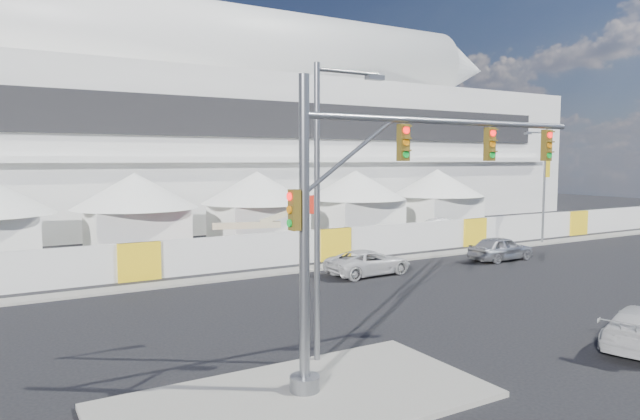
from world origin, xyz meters
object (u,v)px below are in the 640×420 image
streetlight_curb (543,178)px  pickup_curb (369,262)px  sedan_silver (501,248)px  boom_lift (237,244)px  lot_car_a (447,228)px  lot_car_c (10,266)px  traffic_mast (369,216)px  streetlight_median (324,192)px

streetlight_curb → pickup_curb: bearing=-170.8°
sedan_silver → boom_lift: (-14.21, 8.28, 0.31)m
streetlight_curb → boom_lift: (-22.29, 4.85, -3.83)m
lot_car_a → lot_car_c: lot_car_a is taller
lot_car_c → boom_lift: boom_lift is taller
sedan_silver → pickup_curb: 9.70m
pickup_curb → streetlight_curb: size_ratio=0.58×
sedan_silver → boom_lift: boom_lift is taller
pickup_curb → boom_lift: bearing=27.1°
pickup_curb → traffic_mast: 15.61m
pickup_curb → streetlight_curb: 18.49m
lot_car_a → streetlight_median: streetlight_median is taller
traffic_mast → boom_lift: bearing=78.2°
lot_car_c → streetlight_median: streetlight_median is taller
lot_car_c → boom_lift: 12.44m
lot_car_c → traffic_mast: (8.23, -20.72, 4.00)m
pickup_curb → boom_lift: size_ratio=0.61×
lot_car_c → streetlight_curb: size_ratio=0.58×
pickup_curb → streetlight_curb: streetlight_curb is taller
sedan_silver → lot_car_c: 28.10m
lot_car_a → lot_car_c: size_ratio=0.96×
traffic_mast → streetlight_curb: bearing=29.8°
lot_car_a → boom_lift: 18.80m
lot_car_c → traffic_mast: bearing=-165.6°
streetlight_median → streetlight_curb: (26.84, 13.30, -0.39)m
lot_car_c → streetlight_median: 20.92m
lot_car_a → traffic_mast: bearing=165.6°
traffic_mast → streetlight_median: bearing=100.3°
boom_lift → sedan_silver: bearing=-14.2°
lot_car_c → boom_lift: size_ratio=0.60×
lot_car_c → boom_lift: (12.42, -0.68, 0.37)m
sedan_silver → streetlight_median: 21.67m
pickup_curb → streetlight_median: bearing=135.6°
lot_car_a → streetlight_curb: streetlight_curb is taller
traffic_mast → streetlight_median: 2.01m
streetlight_median → boom_lift: 19.18m
lot_car_a → lot_car_c: (-31.17, -0.67, -0.07)m
traffic_mast → streetlight_curb: size_ratio=1.25×
lot_car_c → sedan_silver: bearing=-115.8°
traffic_mast → streetlight_curb: 30.54m
boom_lift → streetlight_curb: bearing=3.8°
streetlight_median → sedan_silver: bearing=27.7°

